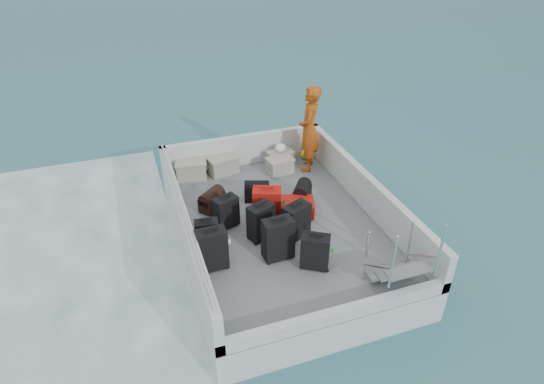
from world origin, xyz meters
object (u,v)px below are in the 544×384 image
Objects in this scene: suitcase_2 at (226,212)px; crate_1 at (223,165)px; suitcase_6 at (315,252)px; suitcase_3 at (278,239)px; passenger at (309,129)px; crate_2 at (281,159)px; suitcase_8 at (295,207)px; suitcase_7 at (296,221)px; suitcase_1 at (207,236)px; crate_0 at (191,170)px; crate_3 at (280,166)px; suitcase_4 at (261,222)px; suitcase_5 at (267,206)px; suitcase_0 at (212,250)px.

crate_1 is at bearing 58.46° from suitcase_2.
suitcase_2 is 1.00× the size of suitcase_6.
suitcase_3 reaches higher than suitcase_2.
crate_2 is at bearing -92.63° from passenger.
passenger reaches higher than suitcase_8.
suitcase_1 is at bearing 150.66° from suitcase_7.
passenger is at bearing -12.73° from crate_1.
suitcase_2 is 0.93× the size of suitcase_7.
suitcase_1 is 1.20m from suitcase_3.
suitcase_6 is 3.74m from crate_0.
passenger is (1.83, -0.41, 0.76)m from crate_1.
crate_3 is 0.28× the size of passenger.
suitcase_7 is 2.64m from crate_2.
suitcase_2 is at bearing -132.83° from crate_2.
crate_3 is 1.02m from passenger.
suitcase_1 is 0.95m from suitcase_4.
passenger is at bearing -12.14° from suitcase_8.
crate_2 is 0.28× the size of passenger.
passenger is at bearing -31.18° from crate_2.
passenger is at bearing 38.86° from suitcase_7.
passenger is (1.19, 3.07, 0.63)m from suitcase_6.
crate_3 is at bearing -12.75° from crate_0.
passenger is (1.76, 2.05, 0.61)m from suitcase_4.
suitcase_3 is 1.43× the size of crate_2.
crate_2 is (1.72, 1.85, -0.15)m from suitcase_2.
crate_3 is at bearing 53.50° from suitcase_7.
suitcase_1 is at bearing 148.27° from suitcase_3.
suitcase_4 is 0.61m from suitcase_7.
suitcase_5 reaches higher than crate_2.
crate_0 is (-1.58, 1.99, 0.05)m from suitcase_8.
suitcase_4 is 2.47m from crate_1.
suitcase_2 is at bearing 107.41° from suitcase_8.
suitcase_6 is 0.84m from suitcase_7.
suitcase_1 is 0.96× the size of suitcase_2.
suitcase_7 reaches higher than crate_1.
suitcase_3 reaches higher than suitcase_0.
suitcase_0 is 3.00m from crate_0.
suitcase_1 is at bearing 124.87° from suitcase_8.
suitcase_0 reaches higher than crate_1.
crate_1 is at bearing -1.14° from crate_0.
suitcase_4 is at bearing -117.46° from crate_2.
crate_2 is (0.67, 3.39, -0.15)m from suitcase_6.
crate_1 is at bearing 131.86° from suitcase_6.
crate_0 reaches higher than crate_3.
crate_3 is (0.28, 1.57, 0.02)m from suitcase_8.
crate_3 is at bearing 24.56° from suitcase_2.
crate_3 is (1.18, -0.41, -0.03)m from crate_1.
suitcase_5 reaches higher than suitcase_8.
suitcase_2 is 0.74m from suitcase_5.
crate_3 is (0.52, 2.24, -0.17)m from suitcase_7.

